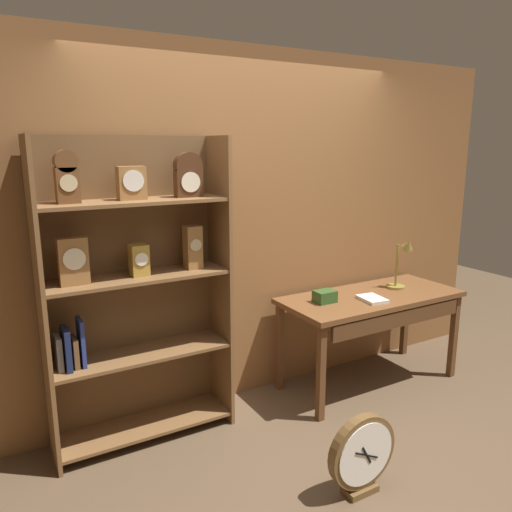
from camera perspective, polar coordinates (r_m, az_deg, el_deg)
name	(u,v)px	position (r m, az deg, el deg)	size (l,w,h in m)	color
ground_plane	(349,476)	(3.25, 10.71, -23.67)	(10.00, 10.00, 0.00)	brown
back_wood_panel	(247,229)	(3.70, -1.05, 3.10)	(4.80, 0.05, 2.60)	brown
bookshelf	(134,288)	(3.24, -13.85, -3.60)	(1.17, 0.35, 1.97)	brown
workbench	(373,306)	(4.05, 13.37, -5.58)	(1.48, 0.64, 0.75)	brown
desk_lamp	(402,262)	(4.24, 16.49, -0.67)	(0.20, 0.20, 0.43)	olive
toolbox_small	(325,296)	(3.78, 7.93, -4.64)	(0.16, 0.12, 0.09)	#2D5123
open_repair_manual	(372,299)	(3.90, 13.24, -4.84)	(0.16, 0.22, 0.03)	silver
round_clock_large	(362,454)	(3.01, 12.12, -21.43)	(0.43, 0.11, 0.47)	brown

